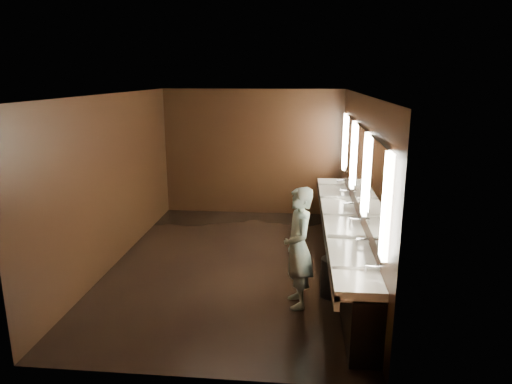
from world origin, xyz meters
TOP-DOWN VIEW (x-y plane):
  - floor at (0.00, 0.00)m, footprint 6.00×6.00m
  - ceiling at (0.00, 0.00)m, footprint 4.00×6.00m
  - wall_back at (0.00, 3.00)m, footprint 4.00×0.02m
  - wall_front at (0.00, -3.00)m, footprint 4.00×0.02m
  - wall_left at (-2.00, 0.00)m, footprint 0.02×6.00m
  - wall_right at (2.00, 0.00)m, footprint 0.02×6.00m
  - sink_counter at (1.79, 0.00)m, footprint 0.55×5.40m
  - mirror_band at (1.98, -0.00)m, footprint 0.06×5.03m
  - person at (1.07, -1.30)m, footprint 0.51×0.68m
  - trash_bin at (1.58, -0.99)m, footprint 0.47×0.47m

SIDE VIEW (x-z plane):
  - floor at x=0.00m, z-range 0.00..0.00m
  - trash_bin at x=1.58m, z-range 0.00..0.57m
  - sink_counter at x=1.79m, z-range -0.01..1.00m
  - person at x=1.07m, z-range 0.00..1.67m
  - wall_back at x=0.00m, z-range 0.00..2.80m
  - wall_front at x=0.00m, z-range 0.00..2.80m
  - wall_left at x=-2.00m, z-range 0.00..2.80m
  - wall_right at x=2.00m, z-range 0.00..2.80m
  - mirror_band at x=1.98m, z-range 1.17..2.32m
  - ceiling at x=0.00m, z-range 2.79..2.81m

